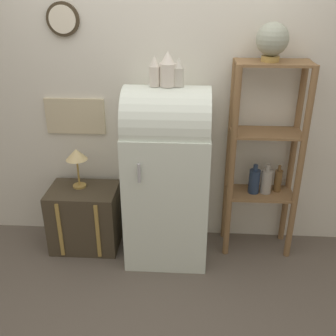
# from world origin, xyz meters

# --- Properties ---
(ground_plane) EXTENTS (12.00, 12.00, 0.00)m
(ground_plane) POSITION_xyz_m (0.00, 0.00, 0.00)
(ground_plane) COLOR #60564C
(wall_back) EXTENTS (7.00, 0.09, 2.70)m
(wall_back) POSITION_xyz_m (-0.00, 0.57, 1.35)
(wall_back) COLOR silver
(wall_back) RESTS_ON ground_plane
(refrigerator) EXTENTS (0.64, 0.61, 1.43)m
(refrigerator) POSITION_xyz_m (-0.00, 0.26, 0.75)
(refrigerator) COLOR silver
(refrigerator) RESTS_ON ground_plane
(suitcase_trunk) EXTENTS (0.57, 0.41, 0.55)m
(suitcase_trunk) POSITION_xyz_m (-0.71, 0.31, 0.27)
(suitcase_trunk) COLOR #423828
(suitcase_trunk) RESTS_ON ground_plane
(shelf_unit) EXTENTS (0.57, 0.30, 1.59)m
(shelf_unit) POSITION_xyz_m (0.76, 0.38, 0.85)
(shelf_unit) COLOR olive
(shelf_unit) RESTS_ON ground_plane
(globe) EXTENTS (0.23, 0.23, 0.27)m
(globe) POSITION_xyz_m (0.73, 0.37, 1.74)
(globe) COLOR #AD8942
(globe) RESTS_ON shelf_unit
(vase_left) EXTENTS (0.07, 0.07, 0.21)m
(vase_left) POSITION_xyz_m (-0.09, 0.25, 1.53)
(vase_left) COLOR silver
(vase_left) RESTS_ON refrigerator
(vase_center) EXTENTS (0.12, 0.12, 0.24)m
(vase_center) POSITION_xyz_m (0.01, 0.26, 1.55)
(vase_center) COLOR silver
(vase_center) RESTS_ON refrigerator
(vase_right) EXTENTS (0.08, 0.08, 0.20)m
(vase_right) POSITION_xyz_m (0.08, 0.25, 1.53)
(vase_right) COLOR beige
(vase_right) RESTS_ON refrigerator
(desk_lamp) EXTENTS (0.18, 0.18, 0.34)m
(desk_lamp) POSITION_xyz_m (-0.74, 0.36, 0.82)
(desk_lamp) COLOR #AD8942
(desk_lamp) RESTS_ON suitcase_trunk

